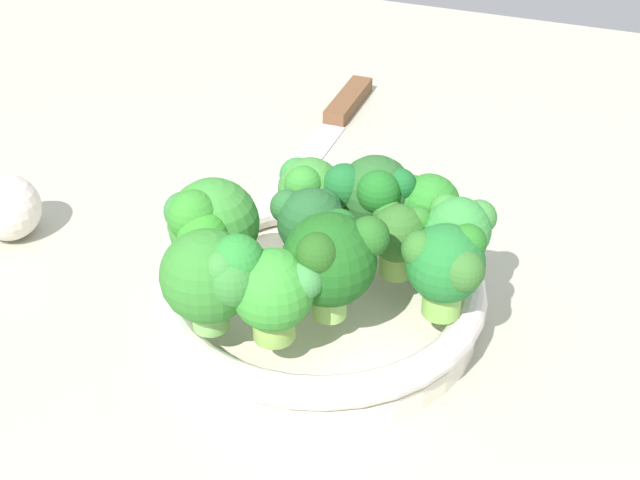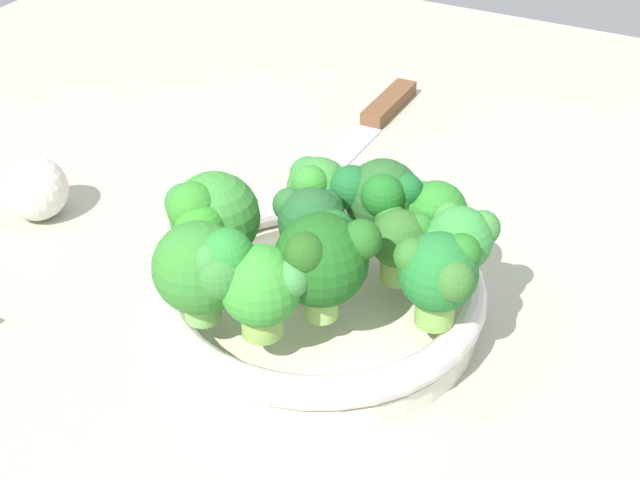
% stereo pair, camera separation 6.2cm
% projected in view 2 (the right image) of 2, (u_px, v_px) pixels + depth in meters
% --- Properties ---
extents(ground_plane, '(1.30, 1.30, 0.03)m').
position_uv_depth(ground_plane, '(298.00, 314.00, 0.69)').
color(ground_plane, '#A8AB95').
extents(bowl, '(0.24, 0.24, 0.04)m').
position_uv_depth(bowl, '(320.00, 297.00, 0.65)').
color(bowl, silver).
rests_on(bowl, ground_plane).
extents(broccoli_floret_0, '(0.07, 0.07, 0.08)m').
position_uv_depth(broccoli_floret_0, '(324.00, 258.00, 0.58)').
color(broccoli_floret_0, '#9ED468').
rests_on(broccoli_floret_0, bowl).
extents(broccoli_floret_1, '(0.07, 0.06, 0.08)m').
position_uv_depth(broccoli_floret_1, '(210.00, 218.00, 0.61)').
color(broccoli_floret_1, '#79B85A').
rests_on(broccoli_floret_1, bowl).
extents(broccoli_floret_2, '(0.06, 0.06, 0.06)m').
position_uv_depth(broccoli_floret_2, '(263.00, 285.00, 0.57)').
color(broccoli_floret_2, '#94C456').
rests_on(broccoli_floret_2, bowl).
extents(broccoli_floret_3, '(0.05, 0.05, 0.06)m').
position_uv_depth(broccoli_floret_3, '(459.00, 238.00, 0.61)').
color(broccoli_floret_3, '#7BC053').
rests_on(broccoli_floret_3, bowl).
extents(broccoli_floret_4, '(0.06, 0.07, 0.07)m').
position_uv_depth(broccoli_floret_4, '(380.00, 198.00, 0.64)').
color(broccoli_floret_4, '#91C462').
rests_on(broccoli_floret_4, bowl).
extents(broccoli_floret_5, '(0.04, 0.04, 0.05)m').
position_uv_depth(broccoli_floret_5, '(400.00, 239.00, 0.62)').
color(broccoli_floret_5, '#89B452').
rests_on(broccoli_floret_5, bowl).
extents(broccoli_floret_6, '(0.05, 0.05, 0.06)m').
position_uv_depth(broccoli_floret_6, '(317.00, 190.00, 0.66)').
color(broccoli_floret_6, '#93D469').
rests_on(broccoli_floret_6, bowl).
extents(broccoli_floret_7, '(0.05, 0.05, 0.06)m').
position_uv_depth(broccoli_floret_7, '(433.00, 212.00, 0.64)').
color(broccoli_floret_7, '#9AD56E').
rests_on(broccoli_floret_7, bowl).
extents(broccoli_floret_8, '(0.05, 0.05, 0.07)m').
position_uv_depth(broccoli_floret_8, '(311.00, 222.00, 0.62)').
color(broccoli_floret_8, '#94CA5D').
rests_on(broccoli_floret_8, bowl).
extents(broccoli_floret_9, '(0.06, 0.07, 0.07)m').
position_uv_depth(broccoli_floret_9, '(205.00, 268.00, 0.57)').
color(broccoli_floret_9, '#78B95B').
rests_on(broccoli_floret_9, bowl).
extents(broccoli_floret_10, '(0.05, 0.06, 0.07)m').
position_uv_depth(broccoli_floret_10, '(439.00, 273.00, 0.57)').
color(broccoli_floret_10, '#7EB94D').
rests_on(broccoli_floret_10, bowl).
extents(knife, '(0.27, 0.03, 0.01)m').
position_uv_depth(knife, '(370.00, 124.00, 0.91)').
color(knife, silver).
rests_on(knife, ground_plane).
extents(garlic_bulb, '(0.05, 0.05, 0.05)m').
position_uv_depth(garlic_bulb, '(37.00, 187.00, 0.76)').
color(garlic_bulb, silver).
rests_on(garlic_bulb, ground_plane).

